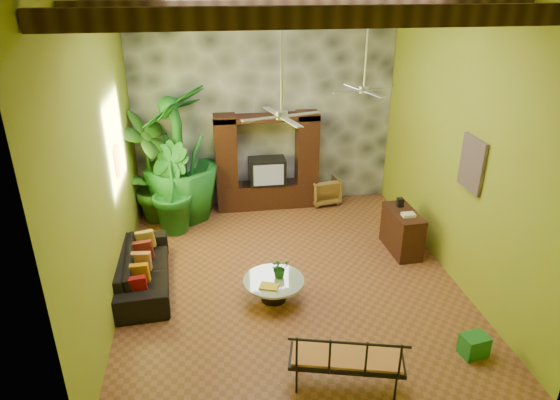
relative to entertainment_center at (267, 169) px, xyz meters
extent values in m
plane|color=brown|center=(0.00, -3.14, -0.97)|extent=(7.00, 7.00, 0.00)
cube|color=#999722|center=(0.00, 0.36, 1.53)|extent=(6.00, 0.02, 5.00)
cube|color=#999722|center=(-3.00, -3.14, 1.53)|extent=(0.02, 7.00, 5.00)
cube|color=#999722|center=(3.00, -3.14, 1.53)|extent=(0.02, 7.00, 5.00)
cube|color=#3C3F44|center=(0.00, 0.30, 1.53)|extent=(5.98, 0.10, 4.98)
cube|color=#342110|center=(0.00, -5.74, 3.81)|extent=(5.95, 0.16, 0.22)
cube|color=#342110|center=(0.00, -4.44, 3.81)|extent=(5.95, 0.16, 0.22)
cube|color=#342110|center=(0.00, -3.14, 3.81)|extent=(5.95, 0.16, 0.22)
cube|color=black|center=(0.00, 0.00, -0.67)|extent=(2.40, 0.50, 0.60)
cube|color=black|center=(-0.95, 0.00, 0.33)|extent=(0.50, 0.48, 2.00)
cube|color=black|center=(0.95, 0.00, 0.33)|extent=(0.50, 0.48, 2.00)
cube|color=black|center=(0.00, 0.00, 1.23)|extent=(2.40, 0.48, 0.12)
cube|color=black|center=(0.00, -0.02, -0.05)|extent=(0.85, 0.52, 0.62)
cube|color=#8C99A8|center=(0.00, -0.29, -0.05)|extent=(0.70, 0.02, 0.50)
cylinder|color=silver|center=(-0.20, -3.54, 3.13)|extent=(0.04, 0.04, 1.80)
cylinder|color=silver|center=(-0.20, -3.54, 2.23)|extent=(0.18, 0.18, 0.12)
cube|color=silver|center=(0.15, -3.44, 2.21)|extent=(0.58, 0.26, 0.01)
cube|color=silver|center=(-0.29, -3.19, 2.21)|extent=(0.26, 0.58, 0.01)
cube|color=silver|center=(-0.55, -3.63, 2.21)|extent=(0.58, 0.26, 0.01)
cube|color=silver|center=(-0.11, -3.88, 2.21)|extent=(0.26, 0.58, 0.01)
cylinder|color=silver|center=(1.60, -1.94, 3.13)|extent=(0.04, 0.04, 1.80)
cylinder|color=silver|center=(1.60, -1.94, 2.23)|extent=(0.18, 0.18, 0.12)
cube|color=silver|center=(1.95, -1.84, 2.21)|extent=(0.58, 0.26, 0.01)
cube|color=silver|center=(1.51, -1.59, 2.21)|extent=(0.26, 0.58, 0.01)
cube|color=silver|center=(1.25, -2.03, 2.21)|extent=(0.58, 0.26, 0.01)
cube|color=silver|center=(1.69, -2.28, 2.21)|extent=(0.26, 0.58, 0.01)
cube|color=gold|center=(-2.96, -2.14, 1.13)|extent=(0.06, 0.32, 0.55)
cube|color=navy|center=(2.96, -3.74, 1.33)|extent=(0.06, 0.70, 0.90)
imported|color=black|center=(-2.65, -3.00, -0.63)|extent=(1.06, 2.38, 0.68)
imported|color=brown|center=(1.38, 0.01, -0.64)|extent=(0.82, 0.83, 0.65)
imported|color=#2B641A|center=(-2.63, -0.40, 0.31)|extent=(1.47, 1.62, 2.56)
imported|color=#1B6823|center=(-2.21, -0.87, 0.00)|extent=(1.20, 1.31, 1.94)
imported|color=#1B6A21|center=(-1.97, -0.24, 0.56)|extent=(2.27, 2.27, 3.04)
cylinder|color=black|center=(-0.38, -3.79, -0.79)|extent=(0.45, 0.45, 0.36)
cylinder|color=silver|center=(-0.38, -3.79, -0.59)|extent=(1.05, 1.05, 0.04)
imported|color=#205D18|center=(-0.26, -3.72, -0.39)|extent=(0.39, 0.36, 0.35)
cube|color=yellow|center=(-0.49, -4.01, -0.55)|extent=(0.36, 0.31, 0.03)
cube|color=black|center=(0.31, -5.91, -0.52)|extent=(1.62, 0.88, 0.06)
cube|color=#C3753A|center=(0.31, -5.91, -0.48)|extent=(1.53, 0.81, 0.06)
cube|color=black|center=(0.31, -6.19, -0.25)|extent=(1.50, 0.43, 0.54)
cube|color=#371711|center=(2.42, -2.51, -0.53)|extent=(0.54, 1.11, 0.87)
cube|color=#207930|center=(2.36, -5.60, -0.80)|extent=(0.43, 0.35, 0.33)
camera|label=1|loc=(-1.35, -10.92, 4.22)|focal=32.00mm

